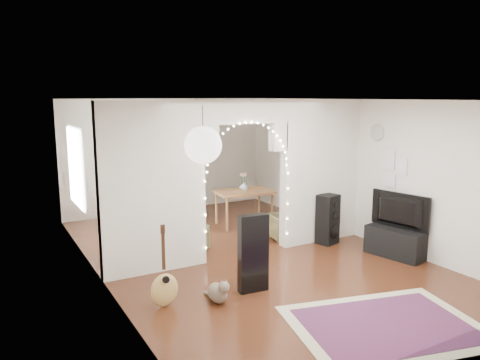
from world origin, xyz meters
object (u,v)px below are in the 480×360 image
floor_speaker (328,219)px  dining_chair_left (189,238)px  dining_table (244,194)px  dining_chair_right (284,227)px  bookcase (162,186)px  acoustic_guitar (164,277)px  media_console (395,243)px

floor_speaker → dining_chair_left: size_ratio=1.71×
dining_table → dining_chair_right: 1.38m
dining_chair_left → bookcase: bearing=71.4°
acoustic_guitar → dining_table: bearing=57.4°
dining_chair_right → bookcase: bearing=137.3°
dining_table → dining_chair_right: (0.16, -1.30, -0.43)m
dining_table → dining_chair_left: (-1.73, -1.03, -0.43)m
bookcase → dining_table: size_ratio=1.32×
acoustic_guitar → media_console: acoustic_guitar is taller
acoustic_guitar → dining_table: size_ratio=0.75×
bookcase → dining_table: bearing=-7.4°
dining_chair_right → floor_speaker: bearing=-37.2°
acoustic_guitar → dining_table: 4.16m
floor_speaker → bookcase: (-2.26, 2.79, 0.38)m
acoustic_guitar → dining_table: (2.92, 2.96, 0.27)m
dining_chair_left → dining_chair_right: (1.89, -0.27, 0.00)m
floor_speaker → dining_chair_right: size_ratio=1.69×
media_console → bookcase: 4.87m
dining_table → dining_chair_right: dining_table is taller
floor_speaker → dining_chair_right: (-0.57, 0.60, -0.22)m
media_console → dining_chair_right: 2.08m
acoustic_guitar → floor_speaker: size_ratio=1.01×
dining_table → dining_chair_right: size_ratio=2.30×
bookcase → dining_table: (1.53, -0.88, -0.16)m
media_console → dining_chair_left: same height
media_console → dining_table: 3.34m
floor_speaker → dining_chair_left: 2.62m
acoustic_guitar → bookcase: (1.39, 3.85, 0.43)m
bookcase → dining_chair_left: 2.02m
floor_speaker → acoustic_guitar: bearing=-179.6°
floor_speaker → media_console: (0.54, -1.16, -0.22)m
acoustic_guitar → dining_table: acoustic_guitar is taller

